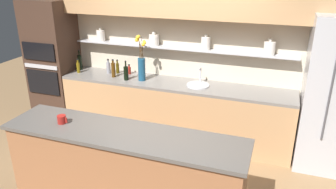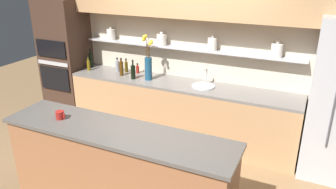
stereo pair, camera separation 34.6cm
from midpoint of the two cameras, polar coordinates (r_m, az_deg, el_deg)
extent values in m
plane|color=olive|center=(4.35, -1.46, -14.81)|extent=(12.00, 12.00, 0.00)
cube|color=beige|center=(5.15, 6.34, 7.05)|extent=(5.20, 0.10, 2.60)
cube|color=#B7B7BC|center=(5.01, 5.08, 7.98)|extent=(3.48, 0.18, 0.02)
cylinder|color=silver|center=(5.57, -8.12, 10.28)|extent=(0.14, 0.14, 0.18)
sphere|color=silver|center=(5.54, -8.18, 11.42)|extent=(0.05, 0.05, 0.05)
cylinder|color=silver|center=(5.13, 0.84, 9.48)|extent=(0.16, 0.16, 0.17)
sphere|color=silver|center=(5.11, 0.85, 10.70)|extent=(0.05, 0.05, 0.05)
cylinder|color=silver|center=(4.86, 9.78, 8.61)|extent=(0.13, 0.13, 0.19)
sphere|color=silver|center=(4.84, 9.87, 9.97)|extent=(0.05, 0.05, 0.05)
cylinder|color=silver|center=(4.72, 20.44, 7.16)|extent=(0.15, 0.15, 0.19)
sphere|color=silver|center=(4.69, 20.63, 8.59)|extent=(0.05, 0.05, 0.05)
cube|color=tan|center=(4.80, 5.86, 15.62)|extent=(4.42, 0.34, 0.42)
cube|color=tan|center=(5.14, 3.89, -3.09)|extent=(3.58, 0.62, 0.88)
cube|color=slate|center=(4.96, 4.02, 1.74)|extent=(3.58, 0.62, 0.04)
cube|color=#99603D|center=(3.64, -5.83, -13.65)|extent=(2.48, 0.55, 0.98)
cube|color=#56514C|center=(3.37, -6.16, -6.56)|extent=(2.54, 0.61, 0.04)
cylinder|color=#4C4C51|center=(4.25, 29.17, -1.34)|extent=(0.02, 0.02, 1.13)
cube|color=#3D281E|center=(6.00, -15.76, 5.91)|extent=(0.72, 0.62, 2.08)
cube|color=black|center=(5.84, -17.50, 2.62)|extent=(0.60, 0.02, 0.40)
cube|color=black|center=(5.70, -18.09, 7.56)|extent=(0.60, 0.02, 0.28)
cube|color=#B7B7BC|center=(5.77, -17.80, 5.16)|extent=(0.63, 0.02, 0.06)
cylinder|color=navy|center=(5.05, -1.47, 4.47)|extent=(0.11, 0.11, 0.35)
cylinder|color=#4C3319|center=(4.98, -1.29, 7.78)|extent=(0.05, 0.03, 0.24)
sphere|color=yellow|center=(4.98, -0.93, 9.21)|extent=(0.05, 0.05, 0.05)
cylinder|color=#4C3319|center=(4.97, -1.60, 8.22)|extent=(0.03, 0.05, 0.32)
sphere|color=yellow|center=(4.97, -1.87, 10.13)|extent=(0.05, 0.05, 0.05)
cylinder|color=#4C3319|center=(4.97, -1.34, 7.71)|extent=(0.01, 0.03, 0.24)
sphere|color=yellow|center=(4.93, -0.90, 9.05)|extent=(0.05, 0.05, 0.05)
cylinder|color=#4C3319|center=(4.95, -1.66, 8.18)|extent=(0.06, 0.04, 0.32)
sphere|color=yellow|center=(4.90, -2.08, 9.96)|extent=(0.06, 0.06, 0.06)
cylinder|color=#4C3319|center=(4.95, -1.37, 7.56)|extent=(0.03, 0.05, 0.22)
sphere|color=yellow|center=(4.89, -1.16, 8.71)|extent=(0.05, 0.05, 0.05)
cylinder|color=#4C3319|center=(4.96, -1.75, 7.97)|extent=(0.03, 0.03, 0.29)
sphere|color=yellow|center=(4.92, -2.23, 9.55)|extent=(0.06, 0.06, 0.06)
cylinder|color=#B7B7BC|center=(4.84, 8.21, 1.42)|extent=(0.34, 0.34, 0.02)
cylinder|color=#B7B7BC|center=(4.92, 8.72, 3.19)|extent=(0.02, 0.02, 0.22)
cylinder|color=#B7B7BC|center=(4.83, 8.59, 4.23)|extent=(0.02, 0.12, 0.02)
cylinder|color=#4C2D0C|center=(5.29, -6.27, 4.47)|extent=(0.06, 0.06, 0.23)
cylinder|color=#4C2D0C|center=(5.25, -6.33, 5.90)|extent=(0.03, 0.03, 0.04)
cylinder|color=black|center=(5.24, -6.35, 6.21)|extent=(0.03, 0.03, 0.01)
cylinder|color=maroon|center=(5.41, -3.50, 4.32)|extent=(0.05, 0.05, 0.11)
cylinder|color=maroon|center=(5.39, -3.52, 5.07)|extent=(0.03, 0.03, 0.04)
cylinder|color=black|center=(5.38, -3.53, 5.32)|extent=(0.03, 0.03, 0.01)
cylinder|color=black|center=(5.12, -4.18, 3.85)|extent=(0.07, 0.07, 0.21)
cylinder|color=black|center=(5.08, -4.22, 5.42)|extent=(0.02, 0.02, 0.08)
cylinder|color=black|center=(5.06, -4.24, 5.93)|extent=(0.03, 0.03, 0.01)
cylinder|color=brown|center=(5.66, -11.97, 4.95)|extent=(0.05, 0.05, 0.17)
cylinder|color=brown|center=(5.63, -12.06, 6.02)|extent=(0.03, 0.03, 0.05)
cylinder|color=black|center=(5.62, -12.08, 6.33)|extent=(0.03, 0.03, 0.01)
cylinder|color=#47380A|center=(5.48, -5.48, 4.75)|extent=(0.05, 0.05, 0.16)
cylinder|color=#47380A|center=(5.45, -5.52, 5.83)|extent=(0.03, 0.03, 0.05)
cylinder|color=black|center=(5.44, -5.54, 6.15)|extent=(0.03, 0.03, 0.01)
cylinder|color=gray|center=(5.50, -7.02, 4.85)|extent=(0.07, 0.07, 0.18)
cylinder|color=gray|center=(5.47, -7.07, 5.97)|extent=(0.03, 0.03, 0.04)
cylinder|color=black|center=(5.47, -7.08, 6.26)|extent=(0.03, 0.03, 0.01)
cylinder|color=black|center=(5.81, -11.63, 5.82)|extent=(0.07, 0.07, 0.25)
cylinder|color=black|center=(5.77, -11.75, 7.39)|extent=(0.02, 0.02, 0.08)
cylinder|color=black|center=(5.76, -11.78, 7.84)|extent=(0.03, 0.03, 0.01)
cylinder|color=maroon|center=(3.70, -15.79, -3.51)|extent=(0.09, 0.09, 0.09)
cube|color=maroon|center=(3.67, -15.12, -3.68)|extent=(0.02, 0.01, 0.06)
camera|label=1|loc=(0.17, -87.53, 0.98)|focal=35.00mm
camera|label=2|loc=(0.17, 92.47, -0.98)|focal=35.00mm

